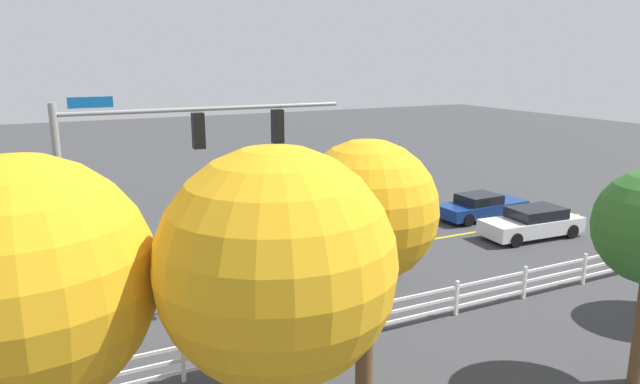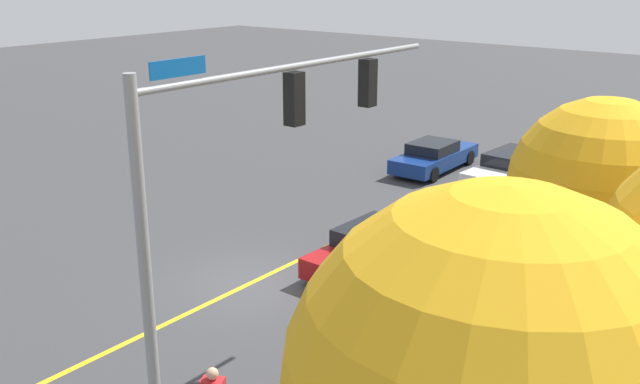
{
  "view_description": "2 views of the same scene",
  "coord_description": "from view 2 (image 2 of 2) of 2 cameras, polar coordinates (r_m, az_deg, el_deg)",
  "views": [
    {
      "loc": [
        6.95,
        19.96,
        7.99
      ],
      "look_at": [
        -2.46,
        0.95,
        3.02
      ],
      "focal_mm": 32.38,
      "sensor_mm": 36.0,
      "label": 1
    },
    {
      "loc": [
        12.88,
        12.68,
        8.41
      ],
      "look_at": [
        -2.3,
        0.56,
        2.16
      ],
      "focal_mm": 40.15,
      "sensor_mm": 36.0,
      "label": 2
    }
  ],
  "objects": [
    {
      "name": "car_2",
      "position": [
        30.57,
        9.09,
        2.84
      ],
      "size": [
        4.83,
        1.95,
        1.27
      ],
      "rotation": [
        0.0,
        0.0,
        3.17
      ],
      "color": "navy",
      "rests_on": "ground_plane"
    },
    {
      "name": "signal_assembly",
      "position": [
        12.77,
        -5.61,
        2.09
      ],
      "size": [
        8.08,
        0.37,
        7.01
      ],
      "color": "gray",
      "rests_on": "ground_plane"
    },
    {
      "name": "tree_3",
      "position": [
        13.63,
        21.42,
        0.02
      ],
      "size": [
        3.29,
        3.29,
        6.22
      ],
      "color": "brown",
      "rests_on": "ground_plane"
    },
    {
      "name": "car_1",
      "position": [
        20.46,
        4.06,
        -4.52
      ],
      "size": [
        4.2,
        1.91,
        1.29
      ],
      "rotation": [
        0.0,
        0.0,
        -0.02
      ],
      "color": "maroon",
      "rests_on": "ground_plane"
    },
    {
      "name": "lane_center_stripe",
      "position": [
        22.72,
        1.56,
        -3.88
      ],
      "size": [
        28.0,
        0.16,
        0.01
      ],
      "primitive_type": "cube",
      "color": "gold",
      "rests_on": "ground_plane"
    },
    {
      "name": "car_0",
      "position": [
        28.97,
        14.97,
        1.75
      ],
      "size": [
        4.82,
        2.09,
        1.37
      ],
      "rotation": [
        0.0,
        0.0,
        -0.05
      ],
      "color": "silver",
      "rests_on": "ground_plane"
    },
    {
      "name": "white_rail_fence",
      "position": [
        18.68,
        16.38,
        -7.64
      ],
      "size": [
        26.1,
        0.1,
        1.15
      ],
      "color": "white",
      "rests_on": "ground_plane"
    },
    {
      "name": "ground_plane",
      "position": [
        19.93,
        -5.44,
        -7.2
      ],
      "size": [
        120.0,
        120.0,
        0.0
      ],
      "primitive_type": "plane",
      "color": "#38383A"
    }
  ]
}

